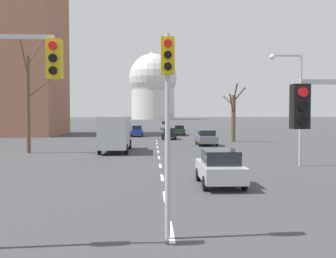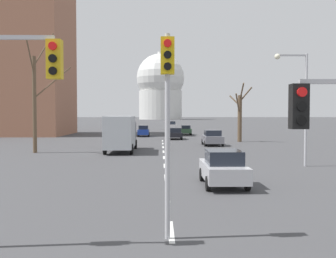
# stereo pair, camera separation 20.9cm
# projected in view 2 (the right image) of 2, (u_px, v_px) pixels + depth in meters

# --- Properties ---
(lane_stripe_1) EXTENTS (0.16, 2.00, 0.01)m
(lane_stripe_1) POSITION_uv_depth(u_px,v_px,m) (171.00, 231.00, 10.60)
(lane_stripe_1) COLOR silver
(lane_stripe_1) RESTS_ON ground_plane
(lane_stripe_2) EXTENTS (0.16, 2.00, 0.01)m
(lane_stripe_2) POSITION_uv_depth(u_px,v_px,m) (168.00, 196.00, 15.10)
(lane_stripe_2) COLOR silver
(lane_stripe_2) RESTS_ON ground_plane
(lane_stripe_3) EXTENTS (0.16, 2.00, 0.01)m
(lane_stripe_3) POSITION_uv_depth(u_px,v_px,m) (166.00, 178.00, 19.59)
(lane_stripe_3) COLOR silver
(lane_stripe_3) RESTS_ON ground_plane
(lane_stripe_4) EXTENTS (0.16, 2.00, 0.01)m
(lane_stripe_4) POSITION_uv_depth(u_px,v_px,m) (165.00, 166.00, 24.09)
(lane_stripe_4) COLOR silver
(lane_stripe_4) RESTS_ON ground_plane
(lane_stripe_5) EXTENTS (0.16, 2.00, 0.01)m
(lane_stripe_5) POSITION_uv_depth(u_px,v_px,m) (164.00, 158.00, 28.58)
(lane_stripe_5) COLOR silver
(lane_stripe_5) RESTS_ON ground_plane
(lane_stripe_6) EXTENTS (0.16, 2.00, 0.01)m
(lane_stripe_6) POSITION_uv_depth(u_px,v_px,m) (164.00, 152.00, 33.08)
(lane_stripe_6) COLOR silver
(lane_stripe_6) RESTS_ON ground_plane
(lane_stripe_7) EXTENTS (0.16, 2.00, 0.01)m
(lane_stripe_7) POSITION_uv_depth(u_px,v_px,m) (163.00, 147.00, 37.57)
(lane_stripe_7) COLOR silver
(lane_stripe_7) RESTS_ON ground_plane
(lane_stripe_8) EXTENTS (0.16, 2.00, 0.01)m
(lane_stripe_8) POSITION_uv_depth(u_px,v_px,m) (163.00, 144.00, 42.07)
(lane_stripe_8) COLOR silver
(lane_stripe_8) RESTS_ON ground_plane
(lane_stripe_9) EXTENTS (0.16, 2.00, 0.01)m
(lane_stripe_9) POSITION_uv_depth(u_px,v_px,m) (162.00, 141.00, 46.56)
(lane_stripe_9) COLOR silver
(lane_stripe_9) RESTS_ON ground_plane
(traffic_signal_centre_tall) EXTENTS (0.36, 0.34, 5.44)m
(traffic_signal_centre_tall) POSITION_uv_depth(u_px,v_px,m) (167.00, 97.00, 9.84)
(traffic_signal_centre_tall) COLOR #B2B2B7
(traffic_signal_centre_tall) RESTS_ON ground_plane
(street_lamp_right) EXTENTS (2.12, 0.36, 7.13)m
(street_lamp_right) POSITION_uv_depth(u_px,v_px,m) (300.00, 96.00, 23.65)
(street_lamp_right) COLOR #B2B2B7
(street_lamp_right) RESTS_ON ground_plane
(sedan_near_left) EXTENTS (1.73, 4.45, 1.54)m
(sedan_near_left) POSITION_uv_depth(u_px,v_px,m) (186.00, 130.00, 59.89)
(sedan_near_left) COLOR #2D4C33
(sedan_near_left) RESTS_ON ground_plane
(sedan_near_right) EXTENTS (1.70, 3.92, 1.67)m
(sedan_near_right) POSITION_uv_depth(u_px,v_px,m) (144.00, 131.00, 55.50)
(sedan_near_right) COLOR navy
(sedan_near_right) RESTS_ON ground_plane
(sedan_mid_centre) EXTENTS (1.90, 3.94, 1.67)m
(sedan_mid_centre) POSITION_uv_depth(u_px,v_px,m) (223.00, 168.00, 17.35)
(sedan_mid_centre) COLOR #B7B7BC
(sedan_mid_centre) RESTS_ON ground_plane
(sedan_far_left) EXTENTS (1.98, 3.93, 1.64)m
(sedan_far_left) POSITION_uv_depth(u_px,v_px,m) (212.00, 138.00, 39.56)
(sedan_far_left) COLOR slate
(sedan_far_left) RESTS_ON ground_plane
(sedan_far_right) EXTENTS (1.83, 4.08, 1.51)m
(sedan_far_right) POSITION_uv_depth(u_px,v_px,m) (175.00, 133.00, 49.38)
(sedan_far_right) COLOR black
(sedan_far_right) RESTS_ON ground_plane
(sedan_distant_centre) EXTENTS (1.79, 3.82, 1.77)m
(sedan_distant_centre) POSITION_uv_depth(u_px,v_px,m) (172.00, 125.00, 80.54)
(sedan_distant_centre) COLOR silver
(sedan_distant_centre) RESTS_ON ground_plane
(delivery_truck) EXTENTS (2.44, 7.20, 3.14)m
(delivery_truck) POSITION_uv_depth(u_px,v_px,m) (121.00, 133.00, 32.97)
(delivery_truck) COLOR #333842
(delivery_truck) RESTS_ON ground_plane
(bare_tree_left_near) EXTENTS (3.05, 4.08, 10.61)m
(bare_tree_left_near) POSITION_uv_depth(u_px,v_px,m) (36.00, 99.00, 31.97)
(bare_tree_left_near) COLOR brown
(bare_tree_left_near) RESTS_ON ground_plane
(bare_tree_right_near) EXTENTS (2.47, 2.91, 6.95)m
(bare_tree_right_near) POSITION_uv_depth(u_px,v_px,m) (240.00, 115.00, 44.77)
(bare_tree_right_near) COLOR brown
(bare_tree_right_near) RESTS_ON ground_plane
(capitol_dome) EXTENTS (29.51, 29.51, 41.69)m
(capitol_dome) POSITION_uv_depth(u_px,v_px,m) (160.00, 87.00, 231.92)
(capitol_dome) COLOR silver
(capitol_dome) RESTS_ON ground_plane
(apartment_block_left) EXTENTS (18.00, 14.00, 29.35)m
(apartment_block_left) POSITION_uv_depth(u_px,v_px,m) (10.00, 43.00, 59.59)
(apartment_block_left) COLOR #9E664C
(apartment_block_left) RESTS_ON ground_plane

